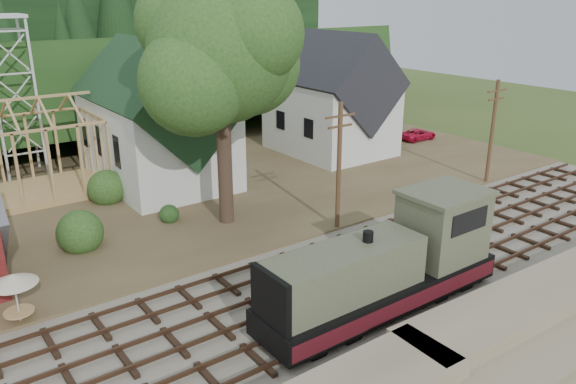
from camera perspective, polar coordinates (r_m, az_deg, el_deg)
ground at (r=27.24m, az=0.91°, el=-11.02°), size 140.00×140.00×0.00m
railroad_bed at (r=27.20m, az=0.91°, el=-10.88°), size 64.00×11.00×0.16m
village_flat at (r=41.65m, az=-14.15°, el=-0.28°), size 64.00×26.00×0.30m
hillside at (r=63.84m, az=-22.51°, el=5.53°), size 70.00×28.96×12.74m
ridge at (r=79.21m, az=-25.47°, el=7.60°), size 80.00×20.00×12.00m
church at (r=42.53m, az=-13.09°, el=7.28°), size 8.40×15.17×13.00m
farmhouse at (r=50.36m, az=4.35°, el=9.22°), size 8.40×10.80×10.60m
timber_frame at (r=42.83m, az=-24.00°, el=3.53°), size 8.20×6.20×6.99m
lattice_tower at (r=47.55m, az=-26.84°, el=12.92°), size 3.20×3.20×12.12m
big_tree at (r=33.28m, az=-6.67°, el=13.15°), size 10.90×8.40×14.70m
telegraph_pole_near at (r=33.33m, az=5.20°, el=2.72°), size 2.20×0.28×8.00m
telegraph_pole_far at (r=44.40m, az=20.04°, el=5.87°), size 2.20×0.28×8.00m
locomotive at (r=26.04m, az=10.37°, el=-7.43°), size 12.42×3.10×4.95m
car_red at (r=56.54m, az=13.07°, el=5.74°), size 3.93×1.89×1.08m
patio_set at (r=27.02m, az=-26.12°, el=-8.14°), size 2.02×2.02×2.25m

